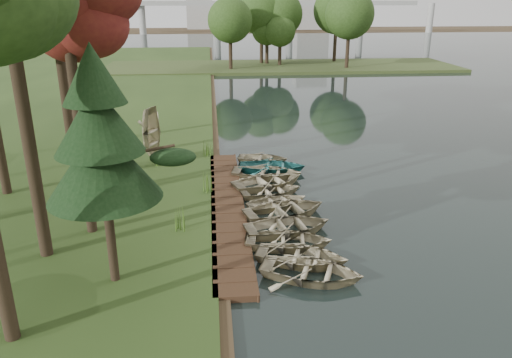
{
  "coord_description": "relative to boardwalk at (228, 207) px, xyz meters",
  "views": [
    {
      "loc": [
        -2.24,
        -22.39,
        9.83
      ],
      "look_at": [
        -0.23,
        -0.29,
        1.66
      ],
      "focal_mm": 35.0,
      "sensor_mm": 36.0,
      "label": 1
    }
  ],
  "objects": [
    {
      "name": "reeds_2",
      "position": [
        -4.01,
        6.3,
        0.7
      ],
      "size": [
        0.6,
        0.6,
        1.09
      ],
      "primitive_type": "cone",
      "color": "#3F661E",
      "rests_on": "bank"
    },
    {
      "name": "tree_4",
      "position": [
        -7.45,
        1.55,
        9.36
      ],
      "size": [
        4.58,
        4.58,
        11.25
      ],
      "color": "black",
      "rests_on": "bank"
    },
    {
      "name": "rowboat_10",
      "position": [
        2.45,
        7.1,
        0.22
      ],
      "size": [
        3.53,
        2.89,
        0.64
      ],
      "primitive_type": "imported",
      "rotation": [
        0.0,
        0.0,
        1.33
      ],
      "color": "tan",
      "rests_on": "water"
    },
    {
      "name": "ground",
      "position": [
        1.6,
        0.0,
        -0.15
      ],
      "size": [
        300.0,
        300.0,
        0.0
      ],
      "primitive_type": "plane",
      "color": "#3D2F1D"
    },
    {
      "name": "building_b",
      "position": [
        -3.4,
        145.0,
        5.85
      ],
      "size": [
        8.0,
        8.0,
        12.0
      ],
      "primitive_type": "cube",
      "color": "#A5A5A0",
      "rests_on": "ground"
    },
    {
      "name": "rowboat_4",
      "position": [
        2.67,
        -1.12,
        0.31
      ],
      "size": [
        4.63,
        3.86,
        0.83
      ],
      "primitive_type": "imported",
      "rotation": [
        0.0,
        0.0,
        1.86
      ],
      "color": "tan",
      "rests_on": "water"
    },
    {
      "name": "rowboat_3",
      "position": [
        2.55,
        -2.87,
        0.3
      ],
      "size": [
        4.29,
        3.4,
        0.8
      ],
      "primitive_type": "imported",
      "rotation": [
        0.0,
        0.0,
        1.75
      ],
      "color": "tan",
      "rests_on": "water"
    },
    {
      "name": "bridge",
      "position": [
        13.91,
        120.0,
        6.93
      ],
      "size": [
        95.9,
        4.0,
        8.6
      ],
      "color": "#A5A5A0",
      "rests_on": "ground"
    },
    {
      "name": "tree_2",
      "position": [
        -5.93,
        -2.39,
        8.86
      ],
      "size": [
        4.25,
        4.25,
        10.61
      ],
      "color": "black",
      "rests_on": "bank"
    },
    {
      "name": "stored_rowboat",
      "position": [
        -4.18,
        6.83,
        0.5
      ],
      "size": [
        4.06,
        3.5,
        0.71
      ],
      "primitive_type": "imported",
      "rotation": [
        3.14,
        0.0,
        1.21
      ],
      "color": "tan",
      "rests_on": "bank"
    },
    {
      "name": "rowboat_8",
      "position": [
        2.39,
        4.18,
        0.31
      ],
      "size": [
        4.47,
        3.6,
        0.82
      ],
      "primitive_type": "imported",
      "rotation": [
        0.0,
        0.0,
        1.36
      ],
      "color": "tan",
      "rests_on": "water"
    },
    {
      "name": "far_trees",
      "position": [
        6.27,
        50.0,
        6.28
      ],
      "size": [
        45.6,
        5.6,
        8.8
      ],
      "color": "black",
      "rests_on": "peninsula"
    },
    {
      "name": "reeds_1",
      "position": [
        -1.0,
        1.68,
        0.69
      ],
      "size": [
        0.6,
        0.6,
        1.08
      ],
      "primitive_type": "cone",
      "color": "#3F661E",
      "rests_on": "bank"
    },
    {
      "name": "rowboat_1",
      "position": [
        2.67,
        -5.55,
        0.27
      ],
      "size": [
        4.23,
        3.61,
        0.74
      ],
      "primitive_type": "imported",
      "rotation": [
        0.0,
        0.0,
        1.23
      ],
      "color": "tan",
      "rests_on": "water"
    },
    {
      "name": "reeds_3",
      "position": [
        -1.0,
        8.04,
        0.64
      ],
      "size": [
        0.6,
        0.6,
        0.97
      ],
      "primitive_type": "cone",
      "color": "#3F661E",
      "rests_on": "bank"
    },
    {
      "name": "rowboat_7",
      "position": [
        2.32,
        2.73,
        0.32
      ],
      "size": [
        4.76,
        4.07,
        0.83
      ],
      "primitive_type": "imported",
      "rotation": [
        0.0,
        0.0,
        1.92
      ],
      "color": "tan",
      "rests_on": "water"
    },
    {
      "name": "rowboat_2",
      "position": [
        2.36,
        -4.19,
        0.27
      ],
      "size": [
        3.89,
        3.02,
        0.74
      ],
      "primitive_type": "imported",
      "rotation": [
        0.0,
        0.0,
        1.43
      ],
      "color": "tan",
      "rests_on": "water"
    },
    {
      "name": "rowboat_9",
      "position": [
        2.82,
        5.23,
        0.31
      ],
      "size": [
        4.28,
        3.33,
        0.81
      ],
      "primitive_type": "imported",
      "rotation": [
        0.0,
        0.0,
        1.43
      ],
      "color": "#276D6B",
      "rests_on": "water"
    },
    {
      "name": "boardwalk",
      "position": [
        0.0,
        0.0,
        0.0
      ],
      "size": [
        1.6,
        16.0,
        0.3
      ],
      "primitive_type": "cube",
      "color": "#392416",
      "rests_on": "ground"
    },
    {
      "name": "rowboat_5",
      "position": [
        2.48,
        -0.03,
        0.22
      ],
      "size": [
        3.72,
        3.2,
        0.65
      ],
      "primitive_type": "imported",
      "rotation": [
        0.0,
        0.0,
        1.93
      ],
      "color": "tan",
      "rests_on": "water"
    },
    {
      "name": "rowboat_0",
      "position": [
        2.83,
        -6.7,
        0.29
      ],
      "size": [
        4.47,
        3.86,
        0.78
      ],
      "primitive_type": "imported",
      "rotation": [
        0.0,
        0.0,
        1.2
      ],
      "color": "tan",
      "rests_on": "water"
    },
    {
      "name": "rowboat_6",
      "position": [
        2.33,
        1.54,
        0.23
      ],
      "size": [
        3.65,
        2.94,
        0.67
      ],
      "primitive_type": "imported",
      "rotation": [
        0.0,
        0.0,
        1.78
      ],
      "color": "tan",
      "rests_on": "water"
    },
    {
      "name": "pine_tree",
      "position": [
        -4.26,
        -6.49,
        5.33
      ],
      "size": [
        3.8,
        3.8,
        8.24
      ],
      "color": "black",
      "rests_on": "bank"
    },
    {
      "name": "reeds_0",
      "position": [
        -2.19,
        -2.67,
        0.67
      ],
      "size": [
        0.6,
        0.6,
        1.04
      ],
      "primitive_type": "cone",
      "color": "#3F661E",
      "rests_on": "bank"
    },
    {
      "name": "peninsula",
      "position": [
        9.6,
        50.0,
        0.08
      ],
      "size": [
        50.0,
        14.0,
        0.45
      ],
      "primitive_type": "cube",
      "color": "#38471F",
      "rests_on": "ground"
    }
  ]
}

